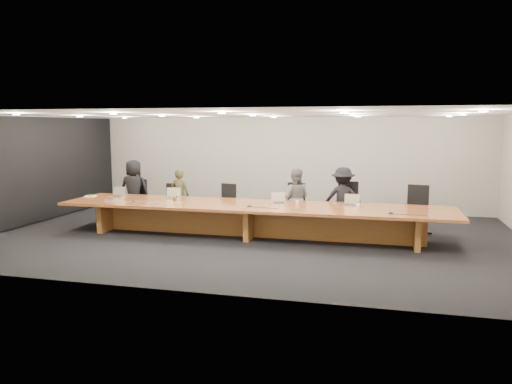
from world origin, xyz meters
TOP-DOWN VIEW (x-y plane):
  - ground at (0.00, 0.00)m, footprint 12.00×12.00m
  - back_wall at (0.00, 4.00)m, footprint 12.00×0.02m
  - left_wall_panel at (-5.94, 0.00)m, footprint 0.08×7.84m
  - conference_table at (0.00, 0.00)m, footprint 9.00×1.80m
  - chair_far_left at (-3.68, 1.30)m, footprint 0.70×0.70m
  - chair_left at (-2.57, 1.24)m, footprint 0.55×0.55m
  - chair_mid_left at (-1.12, 1.33)m, footprint 0.66×0.66m
  - chair_mid_right at (0.68, 1.32)m, footprint 0.71×0.71m
  - chair_right at (2.07, 1.33)m, footprint 0.66×0.66m
  - chair_far_right at (3.66, 1.25)m, footprint 0.71×0.71m
  - person_a at (-3.68, 1.27)m, footprint 0.86×0.61m
  - person_b at (-2.34, 1.27)m, footprint 0.53×0.36m
  - person_c at (0.78, 1.19)m, footprint 0.74×0.58m
  - person_d at (1.94, 1.27)m, footprint 1.02×0.62m
  - laptop_a at (-3.67, 0.36)m, footprint 0.33×0.24m
  - laptop_b at (-2.15, 0.43)m, footprint 0.40×0.34m
  - laptop_d at (0.54, 0.33)m, footprint 0.39×0.33m
  - laptop_e at (2.20, 0.38)m, footprint 0.35×0.27m
  - water_bottle at (-1.92, 0.13)m, footprint 0.08×0.08m
  - amber_mug at (-1.94, 0.01)m, footprint 0.09×0.09m
  - paper_cup_near at (0.98, 0.28)m, footprint 0.07×0.07m
  - paper_cup_far at (2.37, 0.02)m, footprint 0.09×0.09m
  - notepad at (-4.35, 0.23)m, footprint 0.32×0.28m
  - lime_gadget at (-4.34, 0.22)m, footprint 0.17×0.13m
  - av_box at (-3.44, -0.37)m, footprint 0.27×0.24m
  - mic_left at (-2.82, -0.37)m, footprint 0.15×0.15m
  - mic_center at (0.00, -0.33)m, footprint 0.16×0.16m
  - mic_right at (3.06, -0.47)m, footprint 0.15×0.15m

SIDE VIEW (x-z plane):
  - ground at x=0.00m, z-range 0.00..0.00m
  - chair_left at x=-2.57m, z-range 0.00..1.03m
  - conference_table at x=0.00m, z-range 0.15..0.90m
  - chair_mid_left at x=-1.12m, z-range 0.00..1.05m
  - chair_far_left at x=-3.68m, z-range 0.00..1.12m
  - chair_mid_right at x=0.68m, z-range 0.00..1.13m
  - chair_far_right at x=3.66m, z-range 0.00..1.17m
  - chair_right at x=2.07m, z-range 0.00..1.20m
  - person_b at x=-2.34m, z-range 0.00..1.42m
  - person_c at x=0.78m, z-range 0.00..1.50m
  - notepad at x=-4.35m, z-range 0.75..0.77m
  - mic_left at x=-2.82m, z-range 0.75..0.78m
  - mic_right at x=3.06m, z-range 0.75..0.78m
  - av_box at x=-3.44m, z-range 0.75..0.78m
  - mic_center at x=0.00m, z-range 0.75..0.78m
  - person_d at x=1.94m, z-range 0.00..1.54m
  - lime_gadget at x=-4.34m, z-range 0.77..0.79m
  - paper_cup_near at x=0.98m, z-range 0.75..0.83m
  - amber_mug at x=-1.94m, z-range 0.75..0.84m
  - paper_cup_far at x=2.37m, z-range 0.75..0.84m
  - person_a at x=-3.68m, z-range 0.00..1.64m
  - water_bottle at x=-1.92m, z-range 0.75..0.95m
  - laptop_d at x=0.54m, z-range 0.75..1.00m
  - laptop_a at x=-3.67m, z-range 0.75..1.01m
  - laptop_e at x=2.20m, z-range 0.75..1.01m
  - laptop_b at x=-2.15m, z-range 0.75..1.02m
  - left_wall_panel at x=-5.94m, z-range 0.00..2.74m
  - back_wall at x=0.00m, z-range 0.00..2.80m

